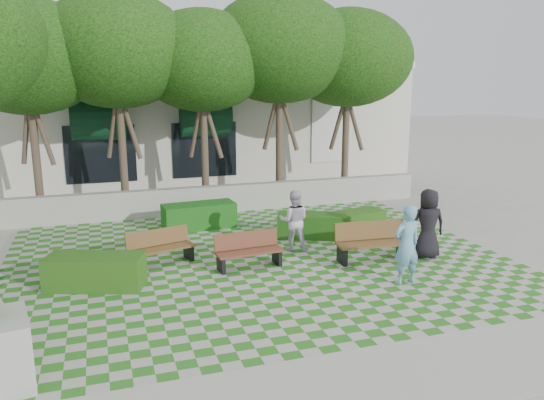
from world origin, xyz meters
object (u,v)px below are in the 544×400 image
object	(u,v)px
hedge_east	(354,222)
hedge_midleft	(199,216)
bench_east	(372,242)
person_white	(294,221)
bench_mid	(249,251)
hedge_west	(95,272)
bench_west	(160,248)
person_dark	(428,224)
hedge_midright	(312,226)
person_blue	(407,245)

from	to	relation	value
hedge_east	hedge_midleft	size ratio (longest dim) A/B	0.85
bench_east	person_white	xyz separation A→B (m)	(-1.54, 1.35, 0.34)
bench_mid	hedge_midleft	distance (m)	3.80
hedge_west	hedge_midleft	bearing A→B (deg)	52.91
hedge_midleft	person_white	world-z (taller)	person_white
bench_east	bench_west	distance (m)	5.17
hedge_midleft	bench_west	bearing A→B (deg)	-117.25
bench_west	hedge_west	size ratio (longest dim) A/B	0.82
hedge_midleft	bench_mid	bearing A→B (deg)	-82.82
hedge_midleft	person_dark	bearing A→B (deg)	-42.52
bench_east	person_white	size ratio (longest dim) A/B	1.15
hedge_midright	person_dark	size ratio (longest dim) A/B	1.09
hedge_midleft	person_dark	size ratio (longest dim) A/B	1.22
bench_west	hedge_midleft	bearing A→B (deg)	46.76
hedge_midright	hedge_west	distance (m)	6.17
bench_west	person_dark	distance (m)	6.60
bench_east	hedge_midleft	world-z (taller)	bench_east
hedge_midright	person_blue	bearing A→B (deg)	-81.25
hedge_east	hedge_midleft	xyz separation A→B (m)	(-4.19, 1.94, 0.06)
hedge_midright	person_dark	distance (m)	3.31
bench_mid	hedge_midleft	size ratio (longest dim) A/B	0.76
hedge_east	person_dark	distance (m)	2.71
hedge_east	person_white	distance (m)	2.48
hedge_midleft	hedge_west	xyz separation A→B (m)	(-2.99, -3.95, -0.02)
person_blue	bench_east	bearing A→B (deg)	-96.68
hedge_east	person_blue	world-z (taller)	person_blue
bench_mid	hedge_midright	distance (m)	2.99
hedge_midright	hedge_midleft	bearing A→B (deg)	145.58
hedge_east	person_white	xyz separation A→B (m)	(-2.24, -0.96, 0.48)
bench_east	hedge_midright	distance (m)	2.39
bench_east	hedge_east	distance (m)	2.42
bench_mid	person_blue	distance (m)	3.65
bench_mid	person_white	xyz separation A→B (m)	(1.48, 0.88, 0.40)
hedge_midleft	person_blue	xyz separation A→B (m)	(3.44, -5.84, 0.51)
hedge_midright	bench_east	bearing A→B (deg)	-74.18
bench_east	person_dark	distance (m)	1.48
bench_east	bench_mid	size ratio (longest dim) A/B	1.14
hedge_west	person_blue	world-z (taller)	person_blue
bench_east	person_blue	xyz separation A→B (m)	(-0.05, -1.59, 0.43)
hedge_west	person_dark	bearing A→B (deg)	-3.91
hedge_midright	hedge_west	xyz separation A→B (m)	(-5.84, -2.00, 0.02)
person_dark	hedge_west	bearing A→B (deg)	7.41
hedge_midright	person_white	world-z (taller)	person_white
person_dark	person_white	world-z (taller)	person_dark
bench_west	hedge_midright	xyz separation A→B (m)	(4.33, 0.93, -0.07)
hedge_midright	hedge_midleft	xyz separation A→B (m)	(-2.85, 1.95, 0.04)
person_white	bench_west	bearing A→B (deg)	20.88
hedge_midright	hedge_west	size ratio (longest dim) A/B	0.94
bench_west	person_blue	distance (m)	5.77
hedge_midleft	person_blue	bearing A→B (deg)	-59.46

